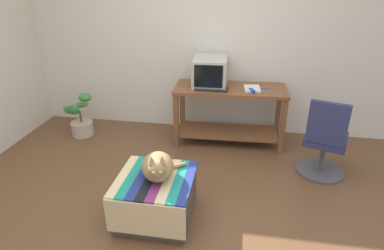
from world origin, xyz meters
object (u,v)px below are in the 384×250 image
(desk, at_px, (229,106))
(tv_monitor, at_px, (210,72))
(book, at_px, (252,88))
(cat, at_px, (158,167))
(office_chair, at_px, (325,143))
(potted_plant, at_px, (81,120))
(stapler, at_px, (252,91))
(keyboard, at_px, (211,89))
(ottoman_with_blanket, at_px, (156,197))

(desk, height_order, tv_monitor, tv_monitor)
(book, relative_size, cat, 0.54)
(office_chair, bearing_deg, potted_plant, 9.04)
(book, height_order, cat, book)
(book, height_order, stapler, stapler)
(tv_monitor, height_order, book, tv_monitor)
(tv_monitor, bearing_deg, keyboard, -79.76)
(keyboard, bearing_deg, desk, 32.53)
(desk, distance_m, keyboard, 0.36)
(ottoman_with_blanket, height_order, cat, cat)
(desk, relative_size, office_chair, 1.56)
(office_chair, bearing_deg, ottoman_with_blanket, 49.49)
(book, distance_m, stapler, 0.11)
(tv_monitor, relative_size, stapler, 4.83)
(cat, bearing_deg, ottoman_with_blanket, 176.96)
(ottoman_with_blanket, xyz_separation_m, potted_plant, (-1.44, 1.46, 0.01))
(book, relative_size, stapler, 2.23)
(tv_monitor, xyz_separation_m, office_chair, (1.32, -0.70, -0.53))
(book, distance_m, office_chair, 1.05)
(ottoman_with_blanket, bearing_deg, office_chair, 31.22)
(book, distance_m, ottoman_with_blanket, 1.84)
(keyboard, xyz_separation_m, stapler, (0.48, -0.01, 0.01))
(cat, height_order, stapler, stapler)
(ottoman_with_blanket, distance_m, cat, 0.32)
(book, height_order, ottoman_with_blanket, book)
(tv_monitor, distance_m, book, 0.56)
(ottoman_with_blanket, distance_m, stapler, 1.75)
(ottoman_with_blanket, distance_m, office_chair, 1.87)
(ottoman_with_blanket, bearing_deg, book, 62.67)
(keyboard, relative_size, stapler, 3.64)
(ottoman_with_blanket, relative_size, office_chair, 0.76)
(cat, bearing_deg, desk, 57.61)
(tv_monitor, bearing_deg, cat, -100.49)
(desk, height_order, potted_plant, desk)
(book, bearing_deg, ottoman_with_blanket, -122.86)
(keyboard, height_order, office_chair, office_chair)
(tv_monitor, relative_size, book, 2.17)
(tv_monitor, relative_size, cat, 1.17)
(book, xyz_separation_m, cat, (-0.78, -1.55, -0.23))
(tv_monitor, height_order, keyboard, tv_monitor)
(office_chair, xyz_separation_m, stapler, (-0.79, 0.48, 0.38))
(potted_plant, xyz_separation_m, stapler, (2.25, -0.01, 0.55))
(desk, bearing_deg, tv_monitor, 163.37)
(cat, height_order, potted_plant, cat)
(book, height_order, office_chair, office_chair)
(keyboard, xyz_separation_m, office_chair, (1.27, -0.49, -0.37))
(potted_plant, relative_size, stapler, 5.50)
(stapler, bearing_deg, ottoman_with_blanket, -140.86)
(book, xyz_separation_m, potted_plant, (-2.25, -0.10, -0.54))
(desk, xyz_separation_m, book, (0.26, -0.03, 0.25))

